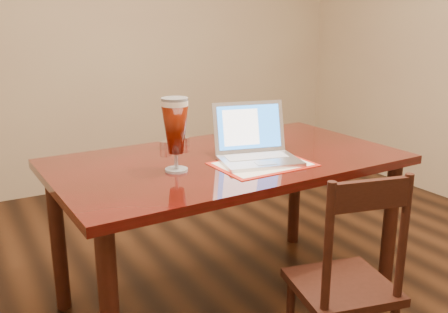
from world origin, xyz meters
TOP-DOWN VIEW (x-y plane):
  - dining_table at (-0.11, 0.33)m, footprint 1.71×1.00m
  - dining_chair at (0.02, -0.39)m, footprint 0.46×0.44m

SIDE VIEW (x-z plane):
  - dining_chair at x=0.02m, z-range -0.03..0.88m
  - dining_table at x=-0.11m, z-range 0.15..1.26m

